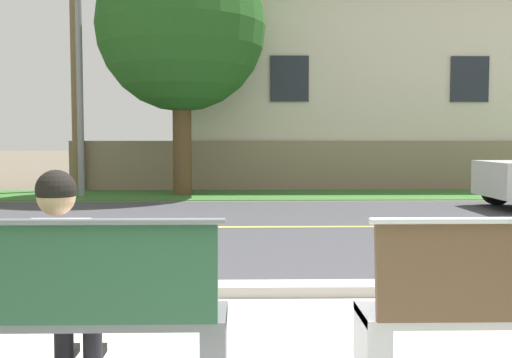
% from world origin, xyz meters
% --- Properties ---
extents(ground_plane, '(140.00, 140.00, 0.00)m').
position_xyz_m(ground_plane, '(0.00, 8.00, 0.00)').
color(ground_plane, '#665B4C').
extents(curb_edge, '(44.00, 0.30, 0.11)m').
position_xyz_m(curb_edge, '(0.00, 2.35, 0.06)').
color(curb_edge, '#ADA89E').
rests_on(curb_edge, ground_plane).
extents(street_asphalt, '(52.00, 8.00, 0.01)m').
position_xyz_m(street_asphalt, '(0.00, 6.50, 0.00)').
color(street_asphalt, '#424247').
rests_on(street_asphalt, ground_plane).
extents(road_centre_line, '(48.00, 0.14, 0.01)m').
position_xyz_m(road_centre_line, '(0.00, 6.50, 0.01)').
color(road_centre_line, '#E0CC4C').
rests_on(road_centre_line, ground_plane).
extents(far_verge_grass, '(48.00, 2.80, 0.02)m').
position_xyz_m(far_verge_grass, '(0.00, 12.13, 0.01)').
color(far_verge_grass, '#38702D').
rests_on(far_verge_grass, ground_plane).
extents(bench_left, '(2.01, 0.48, 1.01)m').
position_xyz_m(bench_left, '(-1.39, 0.27, 0.46)').
color(bench_left, slate).
rests_on(bench_left, ground_plane).
extents(seated_person_white, '(0.52, 0.68, 1.25)m').
position_xyz_m(seated_person_white, '(-1.33, 0.45, 0.68)').
color(seated_person_white, black).
rests_on(seated_person_white, ground_plane).
extents(streetlamp, '(0.24, 2.10, 7.85)m').
position_xyz_m(streetlamp, '(-4.32, 11.91, 4.44)').
color(streetlamp, gray).
rests_on(streetlamp, ground_plane).
extents(shade_tree_left, '(4.30, 4.30, 7.10)m').
position_xyz_m(shade_tree_left, '(-1.73, 12.16, 4.61)').
color(shade_tree_left, brown).
rests_on(shade_tree_left, ground_plane).
extents(garden_wall, '(13.00, 0.36, 1.40)m').
position_xyz_m(garden_wall, '(1.28, 13.92, 0.70)').
color(garden_wall, gray).
rests_on(garden_wall, ground_plane).
extents(house_across_street, '(12.44, 6.91, 6.36)m').
position_xyz_m(house_across_street, '(3.62, 17.12, 3.22)').
color(house_across_street, beige).
rests_on(house_across_street, ground_plane).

